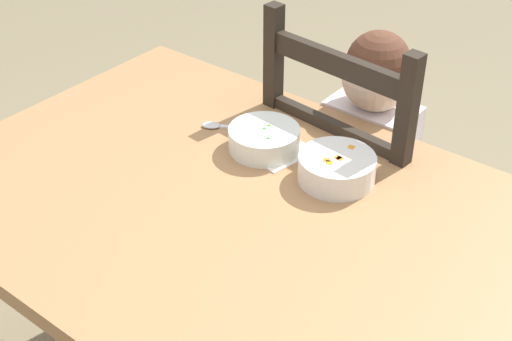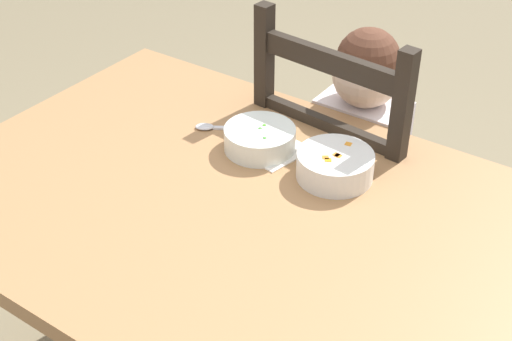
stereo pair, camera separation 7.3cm
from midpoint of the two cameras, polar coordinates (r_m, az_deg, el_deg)
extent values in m
cube|color=#A3754A|center=(1.46, -0.38, -3.11)|extent=(1.29, 0.89, 0.04)
cylinder|color=#A3754A|center=(2.22, -5.92, -0.79)|extent=(0.07, 0.07, 0.73)
cube|color=black|center=(2.00, 10.00, -2.72)|extent=(0.46, 0.46, 0.02)
cube|color=black|center=(2.21, 16.30, -7.24)|extent=(0.04, 0.04, 0.44)
cube|color=black|center=(2.35, 8.34, -3.17)|extent=(0.04, 0.04, 0.44)
cube|color=black|center=(1.96, 10.67, -12.83)|extent=(0.04, 0.04, 0.44)
cube|color=black|center=(2.12, 2.16, -7.79)|extent=(0.04, 0.04, 0.44)
cube|color=black|center=(1.62, 12.63, -0.13)|extent=(0.04, 0.04, 0.57)
cube|color=black|center=(1.80, 2.51, 4.62)|extent=(0.04, 0.04, 0.57)
cube|color=black|center=(1.61, 7.84, 8.45)|extent=(0.36, 0.06, 0.05)
cube|color=black|center=(1.69, 7.38, 3.20)|extent=(0.36, 0.06, 0.05)
cube|color=white|center=(1.88, 10.05, 0.95)|extent=(0.22, 0.14, 0.32)
sphere|color=beige|center=(1.77, 10.82, 7.34)|extent=(0.17, 0.17, 0.17)
sphere|color=#563223|center=(1.75, 10.96, 8.45)|extent=(0.16, 0.16, 0.16)
cylinder|color=#3F4C72|center=(2.06, 5.95, -8.99)|extent=(0.07, 0.07, 0.46)
cylinder|color=#3F4C72|center=(2.03, 8.59, -10.27)|extent=(0.07, 0.07, 0.46)
cylinder|color=white|center=(1.82, 5.20, 3.09)|extent=(0.06, 0.24, 0.13)
cylinder|color=white|center=(1.72, 12.39, 0.22)|extent=(0.06, 0.24, 0.13)
cylinder|color=white|center=(1.60, 1.97, 2.51)|extent=(0.16, 0.16, 0.05)
cylinder|color=white|center=(1.61, 1.95, 1.80)|extent=(0.07, 0.07, 0.01)
cylinder|color=#519833|center=(1.59, 1.97, 2.75)|extent=(0.13, 0.13, 0.03)
sphere|color=#53A03F|center=(1.59, 2.00, 3.24)|extent=(0.01, 0.01, 0.01)
sphere|color=#4DA32B|center=(1.60, 2.36, 3.48)|extent=(0.01, 0.01, 0.01)
sphere|color=green|center=(1.55, 2.31, 2.45)|extent=(0.01, 0.01, 0.01)
cylinder|color=white|center=(1.51, 7.86, 0.15)|extent=(0.16, 0.16, 0.06)
cylinder|color=white|center=(1.52, 7.78, -0.66)|extent=(0.07, 0.07, 0.01)
cylinder|color=orange|center=(1.51, 7.88, 0.43)|extent=(0.13, 0.13, 0.03)
cube|color=orange|center=(1.48, 7.08, 0.69)|extent=(0.02, 0.02, 0.01)
cube|color=orange|center=(1.48, 7.28, 0.48)|extent=(0.02, 0.02, 0.01)
cube|color=orange|center=(1.49, 7.97, 0.88)|extent=(0.02, 0.02, 0.01)
cube|color=orange|center=(1.49, 8.10, 0.79)|extent=(0.01, 0.01, 0.01)
cube|color=orange|center=(1.53, 8.98, 1.71)|extent=(0.02, 0.02, 0.01)
cube|color=silver|center=(1.69, -0.10, 3.44)|extent=(0.09, 0.06, 0.00)
ellipsoid|color=silver|center=(1.69, -2.37, 3.63)|extent=(0.05, 0.05, 0.01)
cube|color=white|center=(1.61, 2.79, 1.75)|extent=(0.17, 0.16, 0.00)
camera|label=1|loc=(0.04, 91.44, -1.00)|focal=49.96mm
camera|label=2|loc=(0.04, -88.56, 1.00)|focal=49.96mm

